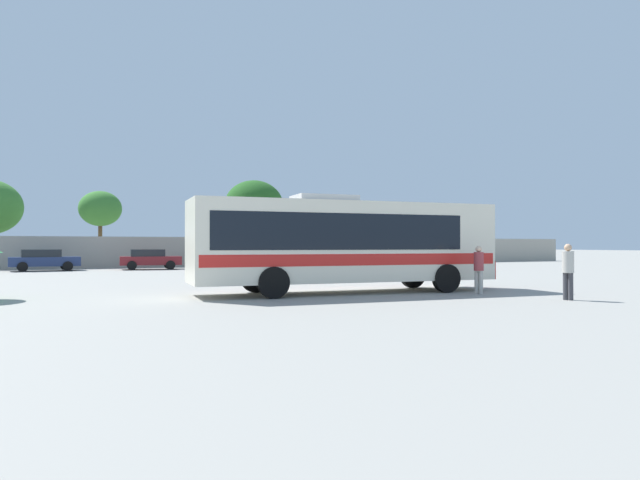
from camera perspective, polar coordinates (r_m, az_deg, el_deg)
ground_plane at (r=29.79m, az=-7.68°, el=-3.85°), size 300.00×300.00×0.00m
perimeter_wall at (r=45.47m, az=-13.68°, el=-1.19°), size 80.00×0.30×2.36m
coach_bus_cream_red at (r=20.38m, az=2.32°, el=-0.12°), size 11.40×3.38×3.52m
attendant_by_bus_door at (r=20.72m, az=15.85°, el=-2.63°), size 0.45×0.45×1.71m
passenger_waiting_on_apron at (r=19.38m, az=23.93°, el=-2.65°), size 0.44×0.44×1.78m
parked_car_second_dark_blue at (r=41.64m, az=-26.31°, el=-1.79°), size 4.44×2.27×1.43m
parked_car_third_maroon at (r=41.40m, az=-16.94°, el=-1.83°), size 4.27×2.23×1.42m
parked_car_rightmost_black at (r=42.71m, az=-9.26°, el=-1.79°), size 4.54×2.26×1.44m
roadside_tree_midleft at (r=49.18m, az=-21.46°, el=2.96°), size 3.38×3.38×6.14m
roadside_tree_midright at (r=52.61m, az=-6.74°, el=3.54°), size 5.43×5.43×7.75m
roadside_tree_right at (r=54.56m, az=-3.35°, el=2.38°), size 3.95×3.95×6.17m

